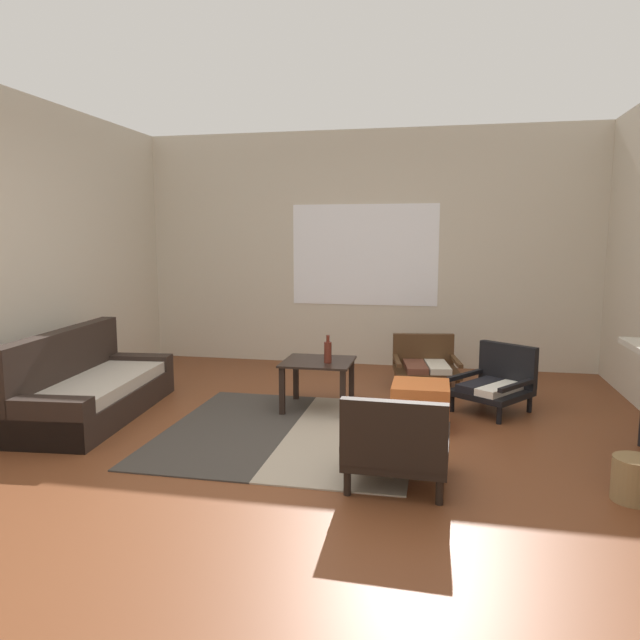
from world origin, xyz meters
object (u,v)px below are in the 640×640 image
at_px(armchair_by_window, 425,363).
at_px(wicker_basket, 634,479).
at_px(coffee_table, 318,370).
at_px(ottoman_orange, 420,404).
at_px(armchair_corner, 496,382).
at_px(glass_bottle, 328,352).
at_px(armchair_striped_foreground, 397,445).
at_px(couch, 89,390).

bearing_deg(armchair_by_window, wicker_basket, -63.27).
distance_m(coffee_table, ottoman_orange, 0.95).
distance_m(armchair_corner, ottoman_orange, 0.84).
bearing_deg(armchair_by_window, glass_bottle, -125.26).
distance_m(coffee_table, armchair_by_window, 1.39).
relative_size(armchair_striped_foreground, armchair_corner, 0.83).
xyz_separation_m(coffee_table, armchair_by_window, (0.89, 1.06, -0.12)).
distance_m(coffee_table, armchair_striped_foreground, 1.69).
bearing_deg(ottoman_orange, coffee_table, 162.58).
relative_size(couch, armchair_by_window, 2.50).
bearing_deg(armchair_by_window, armchair_striped_foreground, -92.24).
bearing_deg(ottoman_orange, armchair_striped_foreground, -94.68).
xyz_separation_m(armchair_corner, wicker_basket, (0.62, -1.69, -0.13)).
height_order(armchair_by_window, ottoman_orange, armchair_by_window).
bearing_deg(armchair_corner, armchair_striped_foreground, -112.39).
bearing_deg(armchair_striped_foreground, armchair_corner, 67.61).
distance_m(glass_bottle, wicker_basket, 2.47).
xyz_separation_m(armchair_by_window, armchair_corner, (0.63, -0.78, 0.03)).
height_order(armchair_corner, ottoman_orange, armchair_corner).
xyz_separation_m(couch, armchair_by_window, (2.73, 1.64, 0.00)).
distance_m(armchair_by_window, wicker_basket, 2.77).
relative_size(couch, glass_bottle, 7.42).
height_order(coffee_table, wicker_basket, coffee_table).
relative_size(couch, armchair_corner, 2.30).
height_order(armchair_corner, wicker_basket, armchair_corner).
distance_m(couch, coffee_table, 1.93).
height_order(couch, glass_bottle, couch).
xyz_separation_m(armchair_striped_foreground, ottoman_orange, (0.10, 1.21, -0.09)).
xyz_separation_m(coffee_table, glass_bottle, (0.10, -0.07, 0.18)).
height_order(couch, coffee_table, couch).
relative_size(ottoman_orange, wicker_basket, 1.76).
xyz_separation_m(coffee_table, armchair_striped_foreground, (0.79, -1.49, -0.09)).
height_order(couch, armchair_by_window, couch).
bearing_deg(couch, coffee_table, 17.55).
bearing_deg(armchair_by_window, armchair_corner, -51.24).
bearing_deg(armchair_striped_foreground, wicker_basket, 3.37).
bearing_deg(armchair_corner, ottoman_orange, -138.52).
height_order(armchair_by_window, armchair_corner, armchair_corner).
distance_m(armchair_striped_foreground, armchair_corner, 1.91).
distance_m(couch, armchair_by_window, 3.19).
distance_m(ottoman_orange, glass_bottle, 0.90).
height_order(armchair_corner, glass_bottle, glass_bottle).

